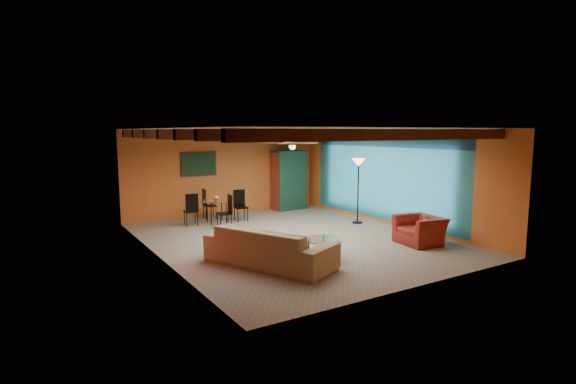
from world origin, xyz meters
TOP-DOWN VIEW (x-y plane):
  - room at (0.00, 0.11)m, footprint 6.52×8.01m
  - sofa at (-1.53, -1.58)m, footprint 2.03×2.83m
  - armchair at (2.31, -1.99)m, footprint 1.02×1.13m
  - coffee_table at (-0.37, -1.78)m, footprint 0.94×0.94m
  - dining_table at (-0.83, 2.79)m, footprint 1.98×1.98m
  - armoire at (2.20, 3.70)m, footprint 1.14×0.62m
  - floor_lamp at (2.65, 0.65)m, footprint 0.47×0.47m
  - ceiling_fan at (0.00, 0.00)m, footprint 1.50×1.50m
  - painting at (-0.90, 3.96)m, footprint 1.05×0.03m
  - potted_plant at (2.20, 3.70)m, footprint 0.54×0.50m
  - vase at (-0.83, 2.79)m, footprint 0.19×0.19m

SIDE VIEW (x-z plane):
  - coffee_table at x=-0.37m, z-range 0.00..0.43m
  - armchair at x=2.31m, z-range 0.00..0.66m
  - sofa at x=-1.53m, z-range 0.00..0.77m
  - dining_table at x=-0.83m, z-range 0.00..0.93m
  - floor_lamp at x=2.65m, z-range 0.00..1.88m
  - armoire at x=2.20m, z-range 0.00..1.93m
  - vase at x=-0.83m, z-range 0.93..1.11m
  - painting at x=-0.90m, z-range 1.32..1.97m
  - potted_plant at x=2.20m, z-range 1.93..2.43m
  - ceiling_fan at x=0.00m, z-range 2.14..2.58m
  - room at x=0.00m, z-range 1.01..3.72m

